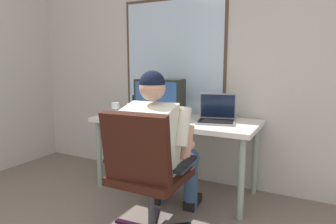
# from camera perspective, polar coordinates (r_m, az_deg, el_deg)

# --- Properties ---
(wall_rear) EXTENTS (4.50, 0.08, 2.81)m
(wall_rear) POSITION_cam_1_polar(r_m,az_deg,el_deg) (3.18, 6.40, 11.73)
(wall_rear) COLOR #BBBBB5
(wall_rear) RESTS_ON ground
(desk) EXTENTS (1.58, 0.68, 0.73)m
(desk) POSITION_cam_1_polar(r_m,az_deg,el_deg) (2.93, 1.31, -2.72)
(desk) COLOR gray
(desk) RESTS_ON ground
(office_chair) EXTENTS (0.62, 0.61, 0.95)m
(office_chair) POSITION_cam_1_polar(r_m,az_deg,el_deg) (2.16, -4.50, -10.41)
(office_chair) COLOR black
(office_chair) RESTS_ON ground
(person_seated) EXTENTS (0.55, 0.78, 1.21)m
(person_seated) POSITION_cam_1_polar(r_m,az_deg,el_deg) (2.35, -1.57, -6.28)
(person_seated) COLOR #304E76
(person_seated) RESTS_ON ground
(crt_monitor) EXTENTS (0.49, 0.31, 0.38)m
(crt_monitor) POSITION_cam_1_polar(r_m,az_deg,el_deg) (2.97, -1.52, 3.38)
(crt_monitor) COLOR beige
(crt_monitor) RESTS_ON desk
(laptop) EXTENTS (0.40, 0.37, 0.26)m
(laptop) POSITION_cam_1_polar(r_m,az_deg,el_deg) (2.79, 9.24, -0.45)
(laptop) COLOR gray
(laptop) RESTS_ON desk
(wine_glass) EXTENTS (0.08, 0.08, 0.14)m
(wine_glass) POSITION_cam_1_polar(r_m,az_deg,el_deg) (3.09, -9.92, 1.04)
(wine_glass) COLOR silver
(wine_glass) RESTS_ON desk
(desk_speaker) EXTENTS (0.09, 0.08, 0.19)m
(desk_speaker) POSITION_cam_1_polar(r_m,az_deg,el_deg) (3.25, -5.85, 1.54)
(desk_speaker) COLOR black
(desk_speaker) RESTS_ON desk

